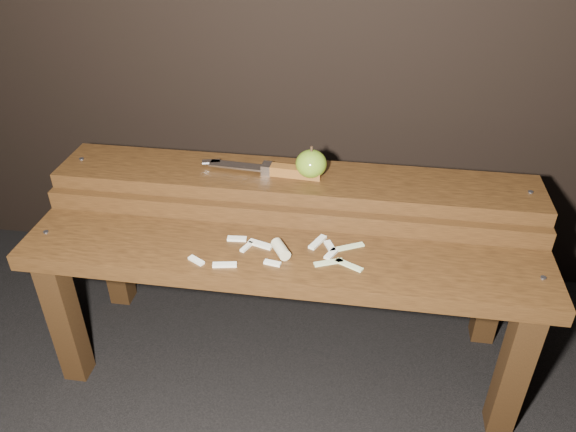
# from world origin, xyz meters

# --- Properties ---
(ground) EXTENTS (60.00, 60.00, 0.00)m
(ground) POSITION_xyz_m (0.00, 0.00, 0.00)
(ground) COLOR black
(bench_front_tier) EXTENTS (1.20, 0.20, 0.42)m
(bench_front_tier) POSITION_xyz_m (0.00, -0.06, 0.35)
(bench_front_tier) COLOR black
(bench_front_tier) RESTS_ON ground
(bench_rear_tier) EXTENTS (1.20, 0.21, 0.50)m
(bench_rear_tier) POSITION_xyz_m (0.00, 0.17, 0.41)
(bench_rear_tier) COLOR black
(bench_rear_tier) RESTS_ON ground
(apple) EXTENTS (0.08, 0.08, 0.08)m
(apple) POSITION_xyz_m (0.04, 0.17, 0.53)
(apple) COLOR olive
(apple) RESTS_ON bench_rear_tier
(knife) EXTENTS (0.31, 0.05, 0.03)m
(knife) POSITION_xyz_m (-0.04, 0.17, 0.51)
(knife) COLOR brown
(knife) RESTS_ON bench_rear_tier
(apple_scraps) EXTENTS (0.38, 0.15, 0.03)m
(apple_scraps) POSITION_xyz_m (0.01, -0.05, 0.43)
(apple_scraps) COLOR beige
(apple_scraps) RESTS_ON bench_front_tier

